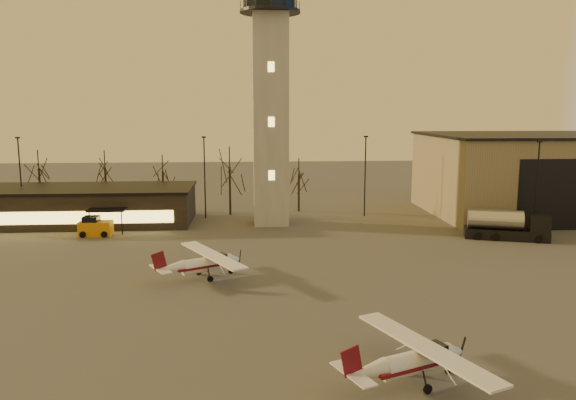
{
  "coord_description": "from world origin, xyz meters",
  "views": [
    {
      "loc": [
        -2.61,
        -35.13,
        13.38
      ],
      "look_at": [
        0.8,
        13.0,
        5.57
      ],
      "focal_mm": 35.0,
      "sensor_mm": 36.0,
      "label": 1
    }
  ],
  "objects_px": {
    "control_tower": "(270,83)",
    "cessna_rear": "(209,266)",
    "hangar": "(549,174)",
    "terminal": "(85,205)",
    "service_cart": "(95,228)",
    "fuel_truck": "(506,228)",
    "cessna_front": "(419,365)"
  },
  "relations": [
    {
      "from": "control_tower",
      "to": "cessna_rear",
      "type": "distance_m",
      "value": 26.88
    },
    {
      "from": "control_tower",
      "to": "hangar",
      "type": "bearing_deg",
      "value": 6.31
    },
    {
      "from": "control_tower",
      "to": "terminal",
      "type": "height_order",
      "value": "control_tower"
    },
    {
      "from": "service_cart",
      "to": "fuel_truck",
      "type": "bearing_deg",
      "value": -4.68
    },
    {
      "from": "fuel_truck",
      "to": "service_cart",
      "type": "bearing_deg",
      "value": -167.91
    },
    {
      "from": "hangar",
      "to": "cessna_rear",
      "type": "height_order",
      "value": "hangar"
    },
    {
      "from": "terminal",
      "to": "service_cart",
      "type": "distance_m",
      "value": 7.79
    },
    {
      "from": "cessna_front",
      "to": "cessna_rear",
      "type": "height_order",
      "value": "cessna_rear"
    },
    {
      "from": "terminal",
      "to": "service_cart",
      "type": "bearing_deg",
      "value": -67.44
    },
    {
      "from": "terminal",
      "to": "cessna_rear",
      "type": "bearing_deg",
      "value": -55.26
    },
    {
      "from": "terminal",
      "to": "service_cart",
      "type": "height_order",
      "value": "terminal"
    },
    {
      "from": "cessna_rear",
      "to": "cessna_front",
      "type": "bearing_deg",
      "value": -86.14
    },
    {
      "from": "fuel_truck",
      "to": "service_cart",
      "type": "xyz_separation_m",
      "value": [
        -43.15,
        4.62,
        -0.4
      ]
    },
    {
      "from": "cessna_front",
      "to": "fuel_truck",
      "type": "height_order",
      "value": "fuel_truck"
    },
    {
      "from": "control_tower",
      "to": "fuel_truck",
      "type": "distance_m",
      "value": 30.07
    },
    {
      "from": "control_tower",
      "to": "cessna_rear",
      "type": "bearing_deg",
      "value": -105.53
    },
    {
      "from": "control_tower",
      "to": "terminal",
      "type": "relative_size",
      "value": 1.28
    },
    {
      "from": "hangar",
      "to": "fuel_truck",
      "type": "xyz_separation_m",
      "value": [
        -11.9,
        -13.71,
        -3.94
      ]
    },
    {
      "from": "cessna_front",
      "to": "service_cart",
      "type": "bearing_deg",
      "value": 102.91
    },
    {
      "from": "control_tower",
      "to": "cessna_rear",
      "type": "xyz_separation_m",
      "value": [
        -5.9,
        -21.23,
        -15.39
      ]
    },
    {
      "from": "terminal",
      "to": "service_cart",
      "type": "xyz_separation_m",
      "value": [
        2.94,
        -7.09,
        -1.35
      ]
    },
    {
      "from": "control_tower",
      "to": "fuel_truck",
      "type": "xyz_separation_m",
      "value": [
        24.1,
        -9.73,
        -15.11
      ]
    },
    {
      "from": "cessna_front",
      "to": "service_cart",
      "type": "distance_m",
      "value": 42.48
    },
    {
      "from": "control_tower",
      "to": "cessna_rear",
      "type": "height_order",
      "value": "control_tower"
    },
    {
      "from": "control_tower",
      "to": "cessna_rear",
      "type": "relative_size",
      "value": 3.48
    },
    {
      "from": "hangar",
      "to": "terminal",
      "type": "distance_m",
      "value": 58.11
    },
    {
      "from": "fuel_truck",
      "to": "cessna_rear",
      "type": "bearing_deg",
      "value": -140.81
    },
    {
      "from": "hangar",
      "to": "fuel_truck",
      "type": "height_order",
      "value": "hangar"
    },
    {
      "from": "control_tower",
      "to": "service_cart",
      "type": "height_order",
      "value": "control_tower"
    },
    {
      "from": "hangar",
      "to": "cessna_rear",
      "type": "bearing_deg",
      "value": -148.96
    },
    {
      "from": "terminal",
      "to": "fuel_truck",
      "type": "relative_size",
      "value": 2.95
    },
    {
      "from": "hangar",
      "to": "terminal",
      "type": "relative_size",
      "value": 1.2
    }
  ]
}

